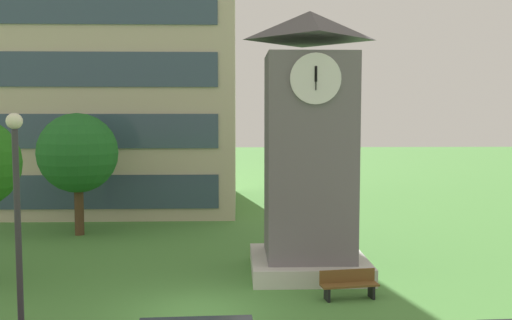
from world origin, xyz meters
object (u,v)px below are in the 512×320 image
(street_lamp, at_px, (17,211))
(tree_by_building, at_px, (78,153))
(clock_tower, at_px, (309,159))
(park_bench, at_px, (349,284))

(street_lamp, xyz_separation_m, tree_by_building, (-2.55, 14.21, 0.29))
(clock_tower, distance_m, tree_by_building, 12.06)
(tree_by_building, bearing_deg, park_bench, -41.69)
(clock_tower, height_order, street_lamp, clock_tower)
(street_lamp, height_order, tree_by_building, tree_by_building)
(clock_tower, distance_m, street_lamp, 10.59)
(park_bench, relative_size, tree_by_building, 0.32)
(street_lamp, bearing_deg, park_bench, 28.32)
(clock_tower, relative_size, tree_by_building, 1.62)
(clock_tower, height_order, tree_by_building, clock_tower)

